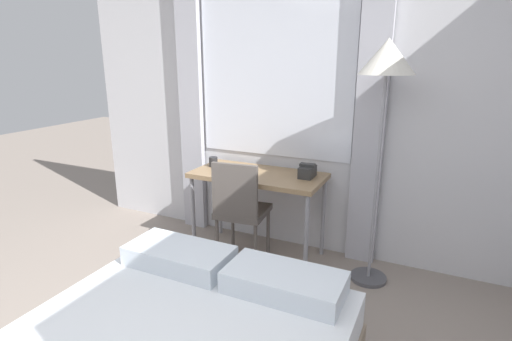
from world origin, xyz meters
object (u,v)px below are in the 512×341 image
(telephone, at_px, (307,171))
(desk, at_px, (258,181))
(book, at_px, (241,169))
(standing_lamp, at_px, (386,74))
(mug, at_px, (213,162))
(desk_chair, at_px, (240,206))

(telephone, bearing_deg, desk, -170.07)
(telephone, height_order, book, telephone)
(standing_lamp, bearing_deg, book, 178.82)
(telephone, xyz_separation_m, book, (-0.59, -0.07, -0.04))
(book, height_order, mug, mug)
(desk_chair, height_order, standing_lamp, standing_lamp)
(desk_chair, xyz_separation_m, telephone, (0.46, 0.33, 0.28))
(desk, distance_m, standing_lamp, 1.35)
(desk_chair, xyz_separation_m, book, (-0.13, 0.26, 0.24))
(telephone, distance_m, mug, 0.88)
(mug, bearing_deg, book, -3.59)
(telephone, bearing_deg, mug, -176.66)
(desk, height_order, mug, mug)
(telephone, xyz_separation_m, mug, (-0.88, -0.05, -0.01))
(mug, bearing_deg, standing_lamp, -1.66)
(desk, relative_size, telephone, 6.41)
(desk, bearing_deg, desk_chair, -99.74)
(telephone, bearing_deg, desk_chair, -144.70)
(mug, bearing_deg, telephone, 3.34)
(desk, bearing_deg, book, 178.68)
(telephone, relative_size, book, 0.65)
(standing_lamp, xyz_separation_m, telephone, (-0.57, 0.09, -0.80))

